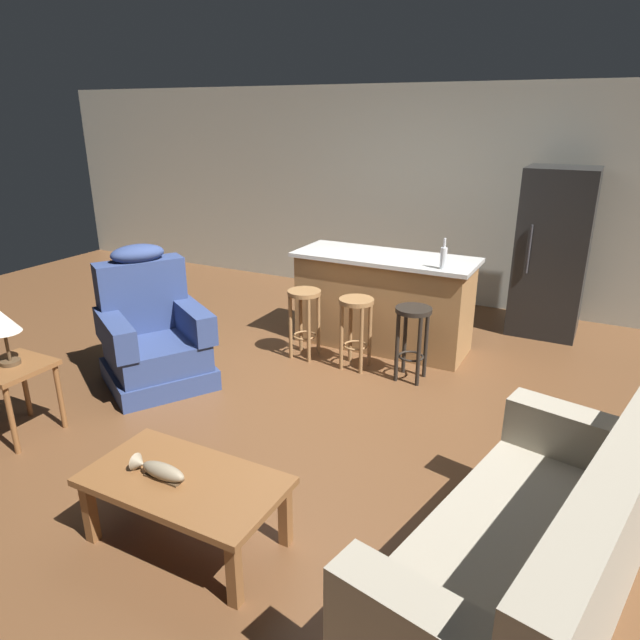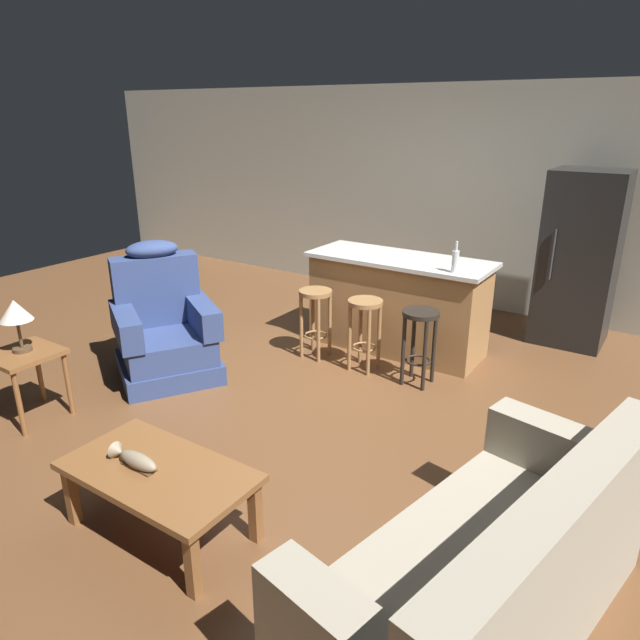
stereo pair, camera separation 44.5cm
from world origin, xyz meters
name	(u,v)px [view 1 (the left image)]	position (x,y,z in m)	size (l,w,h in m)	color
ground_plane	(322,399)	(0.00, 0.00, 0.00)	(12.00, 12.00, 0.00)	brown
back_wall	(439,197)	(0.00, 3.12, 1.30)	(12.00, 0.05, 2.60)	#B2B2A3
coffee_table	(184,487)	(0.11, -1.85, 0.36)	(1.10, 0.60, 0.42)	brown
fish_figurine	(159,470)	(-0.01, -1.90, 0.46)	(0.34, 0.10, 0.10)	#4C3823
couch	(535,560)	(1.88, -1.50, 0.34)	(1.21, 2.03, 0.94)	#9E937F
recliner_near_lamp	(153,336)	(-1.50, -0.35, 0.42)	(1.15, 1.15, 1.20)	navy
end_table	(14,377)	(-1.75, -1.51, 0.46)	(0.48, 0.48, 0.56)	brown
table_lamp	(3,324)	(-1.77, -1.50, 0.87)	(0.24, 0.24, 0.41)	#4C3823
kitchen_island	(383,301)	(0.00, 1.35, 0.48)	(1.80, 0.70, 0.95)	#9E7042
bar_stool_left	(304,311)	(-0.56, 0.72, 0.47)	(0.32, 0.32, 0.68)	olive
bar_stool_middle	(356,320)	(-0.02, 0.72, 0.47)	(0.32, 0.32, 0.68)	olive
bar_stool_right	(413,330)	(0.53, 0.72, 0.47)	(0.32, 0.32, 0.68)	black
refrigerator	(552,253)	(1.42, 2.55, 0.88)	(0.70, 0.69, 1.76)	black
bottle_tall_green	(444,257)	(0.65, 1.11, 1.06)	(0.06, 0.06, 0.28)	silver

